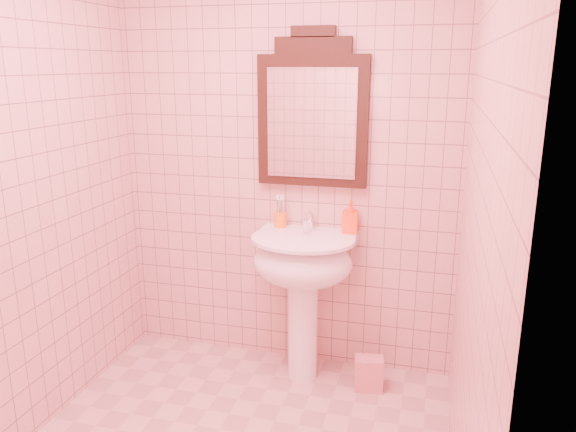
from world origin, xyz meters
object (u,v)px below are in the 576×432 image
(toothbrush_cup, at_px, (280,219))
(towel, at_px, (369,374))
(pedestal_sink, at_px, (303,271))
(mirror, at_px, (312,114))
(soap_dispenser, at_px, (350,217))

(toothbrush_cup, height_order, towel, toothbrush_cup)
(pedestal_sink, distance_m, toothbrush_cup, 0.34)
(towel, bearing_deg, mirror, 149.55)
(mirror, distance_m, toothbrush_cup, 0.63)
(mirror, bearing_deg, toothbrush_cup, -166.58)
(mirror, relative_size, towel, 4.49)
(toothbrush_cup, bearing_deg, soap_dispenser, -0.64)
(soap_dispenser, bearing_deg, toothbrush_cup, 177.15)
(pedestal_sink, relative_size, mirror, 0.99)
(mirror, bearing_deg, pedestal_sink, -90.00)
(pedestal_sink, relative_size, towel, 4.46)
(toothbrush_cup, bearing_deg, towel, -18.47)
(pedestal_sink, height_order, mirror, mirror)
(soap_dispenser, bearing_deg, pedestal_sink, -149.06)
(pedestal_sink, relative_size, toothbrush_cup, 5.13)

